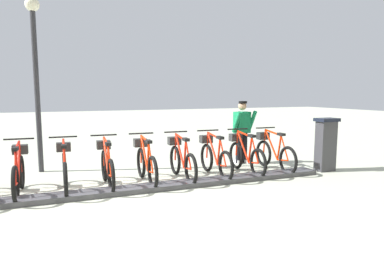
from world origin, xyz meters
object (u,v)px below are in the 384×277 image
(worker_near_rack, at_px, (242,130))
(lamp_post, at_px, (35,60))
(payment_kiosk, at_px, (326,144))
(bike_docked_4, at_px, (146,162))
(bike_docked_6, at_px, (65,169))
(bike_docked_7, at_px, (19,172))
(bike_docked_5, at_px, (107,165))
(bike_docked_2, at_px, (214,157))
(bike_docked_0, at_px, (274,152))
(bike_docked_3, at_px, (181,160))
(bike_docked_1, at_px, (245,155))

(worker_near_rack, bearing_deg, lamp_post, 79.03)
(payment_kiosk, bearing_deg, bike_docked_4, 82.44)
(bike_docked_6, height_order, worker_near_rack, worker_near_rack)
(bike_docked_7, bearing_deg, bike_docked_5, -90.00)
(bike_docked_2, distance_m, bike_docked_4, 1.61)
(bike_docked_0, relative_size, bike_docked_6, 1.00)
(bike_docked_0, height_order, bike_docked_6, same)
(bike_docked_2, bearing_deg, bike_docked_5, 90.00)
(bike_docked_3, height_order, lamp_post, lamp_post)
(bike_docked_7, xyz_separation_m, lamp_post, (1.94, -0.36, 2.20))
(bike_docked_6, bearing_deg, worker_near_rack, -77.74)
(payment_kiosk, relative_size, worker_near_rack, 0.77)
(bike_docked_5, relative_size, lamp_post, 0.43)
(bike_docked_5, distance_m, bike_docked_6, 0.80)
(bike_docked_5, distance_m, worker_near_rack, 3.86)
(bike_docked_4, bearing_deg, payment_kiosk, -97.56)
(bike_docked_4, xyz_separation_m, bike_docked_7, (0.00, 2.41, 0.00))
(payment_kiosk, xyz_separation_m, bike_docked_4, (0.57, 4.31, -0.24))
(bike_docked_1, bearing_deg, bike_docked_7, 90.00)
(bike_docked_0, xyz_separation_m, bike_docked_5, (0.00, 4.02, 0.00))
(bike_docked_5, relative_size, bike_docked_6, 1.00)
(payment_kiosk, distance_m, bike_docked_4, 4.35)
(payment_kiosk, xyz_separation_m, bike_docked_1, (0.57, 1.89, -0.24))
(bike_docked_0, distance_m, bike_docked_1, 0.80)
(worker_near_rack, bearing_deg, bike_docked_5, 104.82)
(bike_docked_1, bearing_deg, bike_docked_5, 90.00)
(bike_docked_1, xyz_separation_m, bike_docked_5, (0.00, 3.22, 0.00))
(bike_docked_2, relative_size, bike_docked_3, 1.00)
(bike_docked_0, xyz_separation_m, bike_docked_2, (0.00, 1.61, 0.00))
(bike_docked_7, bearing_deg, worker_near_rack, -79.55)
(worker_near_rack, bearing_deg, bike_docked_6, 102.26)
(bike_docked_6, bearing_deg, bike_docked_3, -90.00)
(bike_docked_3, height_order, bike_docked_6, same)
(bike_docked_1, height_order, bike_docked_3, same)
(bike_docked_2, xyz_separation_m, bike_docked_4, (0.00, 1.61, 0.00))
(bike_docked_2, height_order, bike_docked_5, same)
(bike_docked_2, bearing_deg, bike_docked_7, 90.00)
(bike_docked_4, height_order, bike_docked_7, same)
(bike_docked_4, relative_size, worker_near_rack, 1.04)
(bike_docked_4, xyz_separation_m, bike_docked_5, (0.00, 0.80, 0.00))
(bike_docked_2, xyz_separation_m, bike_docked_5, (0.00, 2.41, 0.00))
(bike_docked_4, bearing_deg, worker_near_rack, -71.33)
(bike_docked_4, bearing_deg, bike_docked_0, -90.00)
(bike_docked_1, distance_m, bike_docked_6, 4.02)
(lamp_post, bearing_deg, worker_near_rack, -100.97)
(bike_docked_4, bearing_deg, lamp_post, 46.66)
(bike_docked_4, bearing_deg, bike_docked_3, -90.00)
(bike_docked_1, height_order, worker_near_rack, worker_near_rack)
(bike_docked_4, bearing_deg, bike_docked_5, 90.00)
(bike_docked_3, relative_size, bike_docked_5, 1.00)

